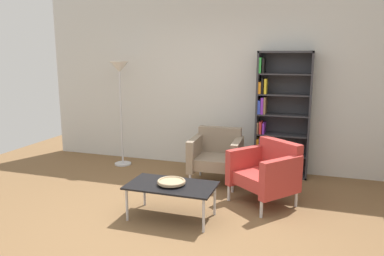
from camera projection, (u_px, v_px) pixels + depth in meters
ground_plane at (171, 229)px, 3.99m from camera, size 8.32×8.32×0.00m
plaster_back_panel at (225, 79)px, 6.00m from camera, size 6.40×0.12×2.90m
bookshelf_tall at (279, 115)px, 5.63m from camera, size 0.80×0.30×1.90m
coffee_table_low at (171, 187)px, 4.20m from camera, size 1.00×0.56×0.40m
decorative_bowl at (171, 182)px, 4.18m from camera, size 0.32×0.32×0.05m
armchair_near_window at (217, 155)px, 5.39m from camera, size 0.74×0.69×0.78m
armchair_by_bookshelf at (267, 171)px, 4.63m from camera, size 0.95×0.94×0.78m
floor_lamp_torchiere at (120, 79)px, 6.04m from camera, size 0.32×0.32×1.74m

